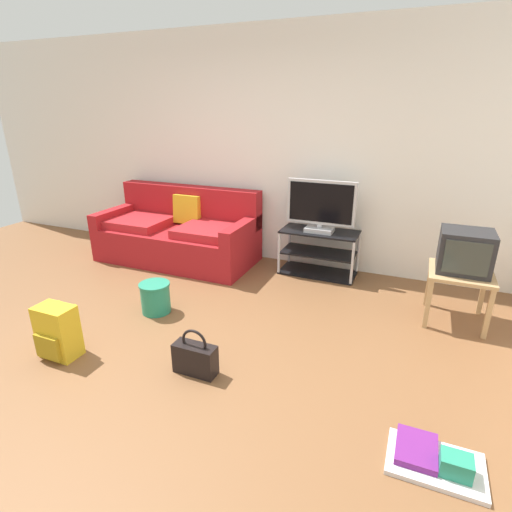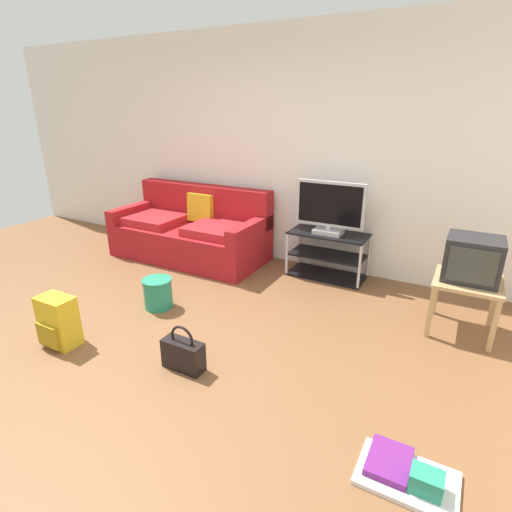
% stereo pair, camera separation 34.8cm
% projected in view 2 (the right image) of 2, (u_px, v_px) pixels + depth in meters
% --- Properties ---
extents(ground_plane, '(9.00, 9.80, 0.02)m').
position_uv_depth(ground_plane, '(151.00, 354.00, 3.18)').
color(ground_plane, brown).
extents(wall_back, '(9.00, 0.10, 2.70)m').
position_uv_depth(wall_back, '(284.00, 151.00, 4.71)').
color(wall_back, silver).
rests_on(wall_back, ground_plane).
extents(couch, '(1.95, 0.91, 0.89)m').
position_uv_depth(couch, '(192.00, 232.00, 5.13)').
color(couch, maroon).
rests_on(couch, ground_plane).
extents(tv_stand, '(0.87, 0.41, 0.52)m').
position_uv_depth(tv_stand, '(327.00, 255.00, 4.54)').
color(tv_stand, black).
rests_on(tv_stand, ground_plane).
extents(flat_tv, '(0.76, 0.22, 0.58)m').
position_uv_depth(flat_tv, '(330.00, 208.00, 4.33)').
color(flat_tv, '#B2B2B7').
rests_on(flat_tv, tv_stand).
extents(side_table, '(0.52, 0.52, 0.48)m').
position_uv_depth(side_table, '(467.00, 288.00, 3.36)').
color(side_table, tan).
rests_on(side_table, ground_plane).
extents(crt_tv, '(0.42, 0.38, 0.37)m').
position_uv_depth(crt_tv, '(473.00, 259.00, 3.28)').
color(crt_tv, '#232326').
rests_on(crt_tv, side_table).
extents(backpack, '(0.30, 0.26, 0.42)m').
position_uv_depth(backpack, '(58.00, 322.00, 3.23)').
color(backpack, gold).
rests_on(backpack, ground_plane).
extents(handbag, '(0.32, 0.13, 0.36)m').
position_uv_depth(handbag, '(183.00, 354.00, 2.96)').
color(handbag, black).
rests_on(handbag, ground_plane).
extents(cleaning_bucket, '(0.29, 0.29, 0.29)m').
position_uv_depth(cleaning_bucket, '(158.00, 292.00, 3.86)').
color(cleaning_bucket, '#238466').
rests_on(cleaning_bucket, ground_plane).
extents(floor_tray, '(0.50, 0.34, 0.14)m').
position_uv_depth(floor_tray, '(406.00, 474.00, 2.09)').
color(floor_tray, silver).
rests_on(floor_tray, ground_plane).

